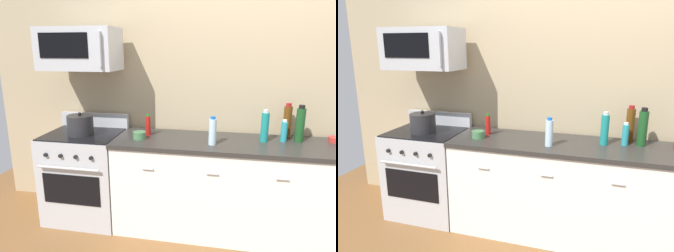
% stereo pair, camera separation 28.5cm
% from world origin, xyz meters
% --- Properties ---
extents(ground_plane, '(6.67, 6.67, 0.00)m').
position_xyz_m(ground_plane, '(0.00, 0.00, 0.00)').
color(ground_plane, brown).
extents(back_wall, '(5.55, 0.10, 2.70)m').
position_xyz_m(back_wall, '(0.00, 0.41, 1.35)').
color(back_wall, tan).
rests_on(back_wall, ground_plane).
extents(counter_unit, '(2.46, 0.66, 0.92)m').
position_xyz_m(counter_unit, '(-0.00, -0.00, 0.46)').
color(counter_unit, white).
rests_on(counter_unit, ground_plane).
extents(range_oven, '(0.76, 0.69, 1.07)m').
position_xyz_m(range_oven, '(-1.61, 0.00, 0.47)').
color(range_oven, '#B7BABF').
rests_on(range_oven, ground_plane).
extents(microwave, '(0.74, 0.44, 0.40)m').
position_xyz_m(microwave, '(-1.61, 0.05, 1.75)').
color(microwave, '#B7BABF').
extents(bottle_sparkling_teal, '(0.07, 0.07, 0.30)m').
position_xyz_m(bottle_sparkling_teal, '(0.16, 0.06, 1.06)').
color(bottle_sparkling_teal, '#197F7A').
rests_on(bottle_sparkling_teal, countertop_slab).
extents(bottle_wine_green, '(0.08, 0.08, 0.34)m').
position_xyz_m(bottle_wine_green, '(0.47, 0.12, 1.08)').
color(bottle_wine_green, '#19471E').
rests_on(bottle_wine_green, countertop_slab).
extents(bottle_dish_soap, '(0.06, 0.06, 0.21)m').
position_xyz_m(bottle_dish_soap, '(0.34, 0.10, 1.02)').
color(bottle_dish_soap, teal).
rests_on(bottle_dish_soap, countertop_slab).
extents(bottle_hot_sauce_red, '(0.05, 0.05, 0.21)m').
position_xyz_m(bottle_hot_sauce_red, '(-0.95, 0.07, 1.02)').
color(bottle_hot_sauce_red, '#B21914').
rests_on(bottle_hot_sauce_red, countertop_slab).
extents(bottle_water_clear, '(0.07, 0.07, 0.26)m').
position_xyz_m(bottle_water_clear, '(-0.30, -0.12, 1.04)').
color(bottle_water_clear, silver).
rests_on(bottle_water_clear, countertop_slab).
extents(bottle_wine_amber, '(0.08, 0.08, 0.34)m').
position_xyz_m(bottle_wine_amber, '(0.38, 0.23, 1.08)').
color(bottle_wine_amber, '#59330F').
rests_on(bottle_wine_amber, countertop_slab).
extents(bowl_red_small, '(0.11, 0.11, 0.05)m').
position_xyz_m(bowl_red_small, '(0.80, 0.17, 0.95)').
color(bowl_red_small, '#B72D28').
rests_on(bowl_red_small, countertop_slab).
extents(bowl_green_glaze, '(0.12, 0.12, 0.07)m').
position_xyz_m(bowl_green_glaze, '(-0.99, -0.07, 0.96)').
color(bowl_green_glaze, '#477A4C').
rests_on(bowl_green_glaze, countertop_slab).
extents(stockpot, '(0.26, 0.26, 0.23)m').
position_xyz_m(stockpot, '(-1.61, -0.05, 1.02)').
color(stockpot, '#262628').
rests_on(stockpot, range_oven).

